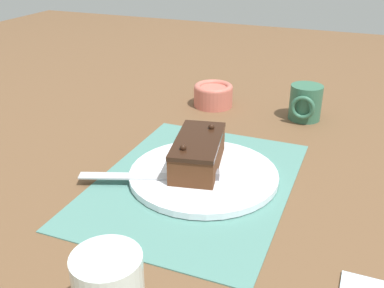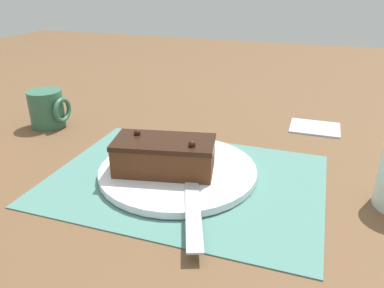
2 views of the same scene
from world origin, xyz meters
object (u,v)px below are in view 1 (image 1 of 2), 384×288
Objects in this scene: serving_knife at (173,175)px; coffee_mug at (305,103)px; small_bowl at (213,94)px; cake_plate at (204,175)px; chocolate_cake at (198,152)px.

serving_knife is 0.44m from coffee_mug.
serving_knife is 2.83× the size of coffee_mug.
coffee_mug reaches higher than small_bowl.
cake_plate is 0.39m from small_bowl.
small_bowl is 0.24m from coffee_mug.
chocolate_cake reaches higher than small_bowl.
chocolate_cake is 0.74× the size of serving_knife.
coffee_mug reaches higher than serving_knife.
chocolate_cake is at bearing -44.40° from serving_knife.
coffee_mug reaches higher than chocolate_cake.
small_bowl reaches higher than serving_knife.
chocolate_cake is (-0.02, -0.02, 0.03)m from cake_plate.
chocolate_cake reaches higher than serving_knife.
small_bowl is at bearing -10.81° from serving_knife.
chocolate_cake is 0.38m from coffee_mug.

